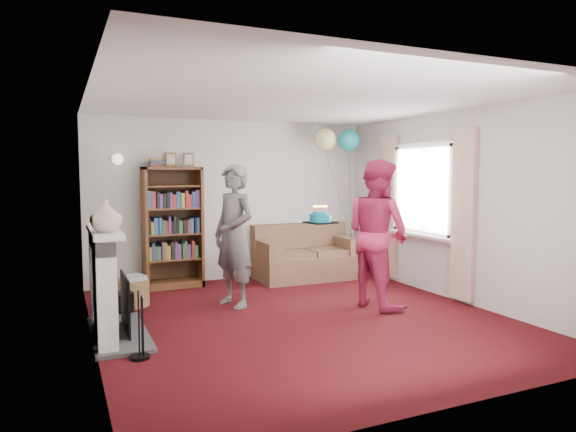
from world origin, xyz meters
name	(u,v)px	position (x,y,z in m)	size (l,w,h in m)	color
ground	(301,318)	(0.00, 0.00, 0.00)	(5.00, 5.00, 0.00)	#32070B
wall_back	(233,200)	(0.00, 2.51, 1.25)	(4.50, 0.02, 2.50)	silver
wall_left	(90,218)	(-2.26, 0.00, 1.25)	(0.02, 5.00, 2.50)	silver
wall_right	(455,206)	(2.26, 0.00, 1.25)	(0.02, 5.00, 2.50)	silver
ceiling	(301,100)	(0.00, 0.00, 2.50)	(4.50, 5.00, 0.01)	white
fireplace	(109,288)	(-2.09, 0.19, 0.51)	(0.55, 1.80, 1.12)	#3F3F42
window_bay	(423,207)	(2.21, 0.60, 1.20)	(0.14, 2.02, 2.20)	white
wall_sconce	(118,159)	(-1.75, 2.36, 1.88)	(0.16, 0.23, 0.16)	gold
bookcase	(172,228)	(-1.01, 2.30, 0.87)	(0.84, 0.42, 1.98)	#472B14
sofa	(306,258)	(1.07, 2.07, 0.32)	(1.62, 0.86, 0.86)	brown
wicker_basket	(132,292)	(-1.72, 1.39, 0.18)	(0.44, 0.44, 0.39)	olive
person_striped	(234,236)	(-0.53, 0.86, 0.90)	(0.65, 0.43, 1.79)	black
person_magenta	(377,233)	(1.12, 0.12, 0.93)	(0.90, 0.70, 1.85)	#AA2247
birthday_cake	(320,218)	(0.48, 0.45, 1.12)	(0.33, 0.33, 0.22)	black
balloons	(337,140)	(1.64, 2.08, 2.22)	(0.80, 0.47, 1.75)	#3F3F3F
mantel_vase	(106,216)	(-2.12, -0.15, 1.28)	(0.30, 0.30, 0.31)	beige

